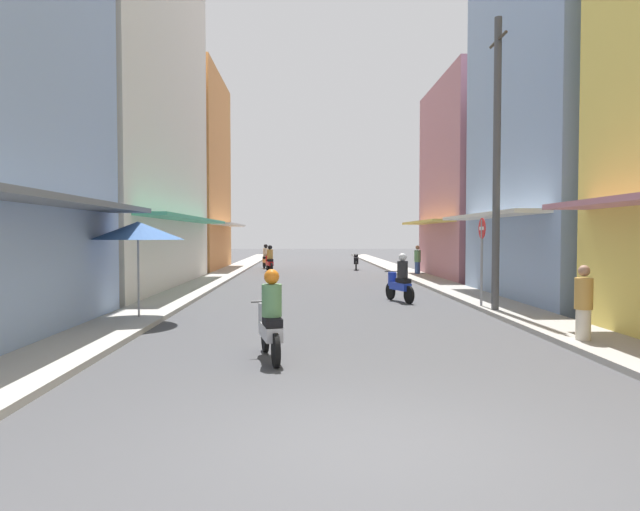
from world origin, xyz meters
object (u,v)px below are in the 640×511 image
Objects in this scene: motorbike_silver at (270,319)px; street_sign_no_entry at (482,250)px; vendor_umbrella at (138,231)px; utility_pole at (497,164)px; pedestrian_midway at (584,306)px; pedestrian_far at (417,261)px; motorbike_black at (356,262)px; motorbike_blue at (400,280)px; motorbike_red at (270,260)px; motorbike_orange at (266,258)px.

street_sign_no_entry is (5.69, 6.32, 1.01)m from motorbike_silver.
utility_pole reaches higher than vendor_umbrella.
pedestrian_midway is 0.98× the size of pedestrian_far.
pedestrian_midway is at bearing -87.32° from utility_pole.
street_sign_no_entry is (-0.31, 5.29, 0.93)m from pedestrian_midway.
motorbike_black is at bearing 70.32° from vendor_umbrella.
motorbike_silver and motorbike_blue have the same top height.
pedestrian_midway is 0.63× the size of vendor_umbrella.
motorbike_silver is 9.12m from motorbike_blue.
motorbike_red reaches higher than motorbike_black.
motorbike_orange is 21.47m from street_sign_no_entry.
motorbike_silver is 0.99× the size of motorbike_black.
motorbike_orange is 0.66× the size of street_sign_no_entry.
vendor_umbrella is (-7.35, -20.56, 1.76)m from motorbike_black.
motorbike_orange is 0.97× the size of motorbike_black.
motorbike_orange is 5.84m from motorbike_black.
motorbike_orange is (-1.87, 26.39, 0.00)m from motorbike_silver.
motorbike_blue reaches higher than motorbike_black.
motorbike_red reaches higher than pedestrian_midway.
pedestrian_far is at bearing 75.77° from motorbike_blue.
pedestrian_far is 0.65× the size of vendor_umbrella.
motorbike_black is at bearing 89.60° from motorbike_blue.
motorbike_red is 1.02× the size of motorbike_blue.
pedestrian_far is (0.56, 18.67, 0.02)m from pedestrian_midway.
motorbike_black is 1.12× the size of pedestrian_far.
motorbike_silver is at bearing -113.77° from motorbike_blue.
street_sign_no_entry is (9.25, 1.88, -0.55)m from vendor_umbrella.
utility_pole is at bearing 92.68° from pedestrian_midway.
utility_pole is (-0.76, -14.26, 3.27)m from pedestrian_far.
motorbike_red is 1.13× the size of pedestrian_midway.
motorbike_black is 5.99m from pedestrian_far.
vendor_umbrella reaches higher than pedestrian_far.
utility_pole is 3.02× the size of street_sign_no_entry.
motorbike_silver is 0.22× the size of utility_pole.
motorbike_black is at bearing 95.26° from pedestrian_midway.
street_sign_no_entry is (7.56, -20.07, 1.01)m from motorbike_orange.
motorbike_orange is 26.56m from pedestrian_midway.
motorbike_red is 15.61m from motorbike_blue.
motorbike_silver is 5.90m from vendor_umbrella.
motorbike_silver is at bearing -108.40° from pedestrian_far.
pedestrian_midway is 0.59× the size of street_sign_no_entry.
vendor_umbrella reaches higher than motorbike_black.
street_sign_no_entry is at bearing 93.32° from pedestrian_midway.
motorbike_blue is 0.22× the size of utility_pole.
motorbike_orange is at bearing 85.60° from vendor_umbrella.
utility_pole is 2.52m from street_sign_no_entry.
motorbike_red and motorbike_silver have the same top height.
motorbike_orange is at bearing 97.08° from motorbike_red.
motorbike_silver is at bearing -132.00° from street_sign_no_entry.
vendor_umbrella is 0.94× the size of street_sign_no_entry.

